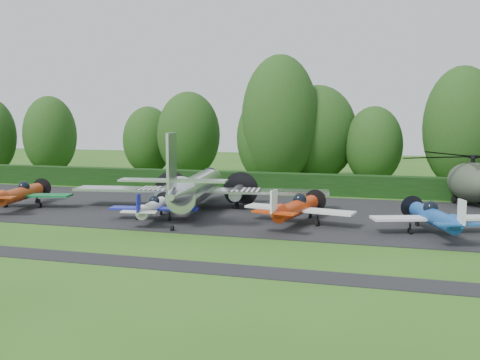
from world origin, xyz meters
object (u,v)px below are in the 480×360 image
(light_plane_red, at_px, (20,194))
(light_plane_blue, at_px, (434,217))
(helicopter, at_px, (472,179))
(light_plane_white, at_px, (152,207))
(light_plane_orange, at_px, (296,208))
(transport_plane, at_px, (196,188))

(light_plane_red, relative_size, light_plane_blue, 1.04)
(helicopter, bearing_deg, light_plane_white, -132.27)
(light_plane_red, distance_m, light_plane_orange, 22.77)
(light_plane_white, relative_size, light_plane_orange, 0.82)
(transport_plane, height_order, light_plane_red, transport_plane)
(light_plane_red, relative_size, light_plane_white, 1.22)
(transport_plane, xyz_separation_m, helicopter, (21.42, 8.96, 0.44))
(light_plane_red, relative_size, helicopter, 0.53)
(light_plane_blue, xyz_separation_m, helicopter, (3.86, 13.11, 1.09))
(light_plane_white, height_order, helicopter, helicopter)
(light_plane_orange, bearing_deg, transport_plane, 146.73)
(light_plane_red, bearing_deg, light_plane_orange, 10.27)
(light_plane_blue, bearing_deg, light_plane_white, -159.41)
(light_plane_white, height_order, light_plane_orange, light_plane_orange)
(light_plane_orange, height_order, light_plane_blue, light_plane_orange)
(transport_plane, height_order, light_plane_blue, transport_plane)
(light_plane_white, bearing_deg, transport_plane, 81.71)
(light_plane_red, bearing_deg, helicopter, 30.07)
(light_plane_white, xyz_separation_m, light_plane_blue, (19.06, 0.67, 0.18))
(light_plane_blue, bearing_deg, transport_plane, -174.71)
(light_plane_white, relative_size, light_plane_blue, 0.85)
(transport_plane, distance_m, helicopter, 23.22)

